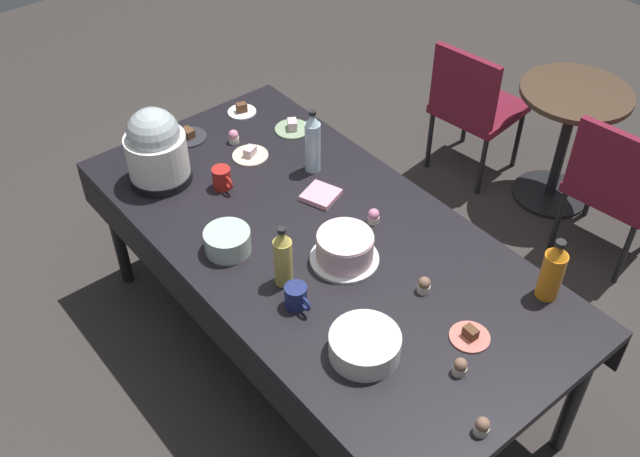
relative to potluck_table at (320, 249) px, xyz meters
name	(u,v)px	position (x,y,z in m)	size (l,w,h in m)	color
ground	(320,353)	(0.00, 0.00, -0.69)	(9.00, 9.00, 0.00)	#383330
potluck_table	(320,249)	(0.00, 0.00, 0.00)	(2.20, 1.10, 0.75)	black
frosted_layer_cake	(345,248)	(0.16, -0.01, 0.12)	(0.28, 0.28, 0.13)	silver
slow_cooker	(156,149)	(-0.75, -0.30, 0.23)	(0.28, 0.28, 0.36)	black
glass_salad_bowl	(228,241)	(-0.18, -0.33, 0.11)	(0.19, 0.19, 0.09)	#B2C6BC
ceramic_snack_bowl	(365,345)	(0.56, -0.26, 0.11)	(0.25, 0.25, 0.09)	silver
dessert_plate_coral	(470,336)	(0.74, 0.08, 0.07)	(0.15, 0.15, 0.05)	#E07266
dessert_plate_cream	(250,154)	(-0.64, 0.10, 0.07)	(0.17, 0.17, 0.05)	beige
dessert_plate_charcoal	(188,136)	(-0.95, -0.04, 0.07)	(0.17, 0.17, 0.05)	#2D2D33
dessert_plate_white	(242,110)	(-0.97, 0.28, 0.07)	(0.14, 0.14, 0.05)	white
dessert_plate_sage	(292,128)	(-0.69, 0.39, 0.07)	(0.17, 0.17, 0.05)	#8CA87F
cupcake_vanilla	(374,216)	(0.07, 0.23, 0.09)	(0.05, 0.05, 0.07)	beige
cupcake_mint	(460,367)	(0.82, -0.06, 0.09)	(0.05, 0.05, 0.07)	beige
cupcake_cocoa	(482,426)	(1.03, -0.18, 0.09)	(0.05, 0.05, 0.07)	beige
cupcake_berry	(234,137)	(-0.78, 0.11, 0.09)	(0.05, 0.05, 0.07)	beige
cupcake_lemon	(424,285)	(0.48, 0.11, 0.09)	(0.05, 0.05, 0.07)	beige
soda_bottle_ginger_ale	(283,258)	(0.10, -0.26, 0.19)	(0.07, 0.07, 0.27)	gold
soda_bottle_orange_juice	(553,271)	(0.78, 0.46, 0.19)	(0.09, 0.09, 0.27)	orange
soda_bottle_water	(313,143)	(-0.38, 0.27, 0.21)	(0.07, 0.07, 0.31)	silver
coffee_mug_red	(222,178)	(-0.53, -0.12, 0.11)	(0.13, 0.08, 0.10)	#B2231E
coffee_mug_navy	(296,297)	(0.23, -0.30, 0.11)	(0.13, 0.08, 0.09)	navy
paper_napkin_stack	(321,195)	(-0.20, 0.17, 0.07)	(0.14, 0.14, 0.02)	pink
maroon_chair_left	(473,103)	(-0.54, 1.59, -0.20)	(0.49, 0.49, 0.85)	maroon
maroon_chair_right	(616,182)	(0.41, 1.59, -0.20)	(0.49, 0.49, 0.85)	maroon
round_cafe_table	(568,125)	(-0.05, 1.81, -0.19)	(0.60, 0.60, 0.72)	#473323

